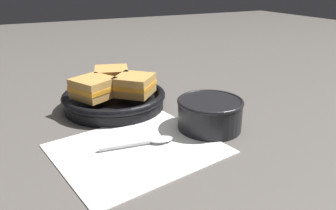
{
  "coord_description": "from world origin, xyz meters",
  "views": [
    {
      "loc": [
        -0.29,
        -0.56,
        0.31
      ],
      "look_at": [
        0.02,
        0.06,
        0.04
      ],
      "focal_mm": 35.0,
      "sensor_mm": 36.0,
      "label": 1
    }
  ],
  "objects_px": {
    "sandwich_near_right": "(134,85)",
    "sandwich_far_left": "(112,77)",
    "spoon": "(151,141)",
    "skillet": "(114,100)",
    "soup_bowl": "(210,112)",
    "sandwich_near_left": "(93,88)"
  },
  "relations": [
    {
      "from": "spoon",
      "to": "sandwich_near_right",
      "type": "xyz_separation_m",
      "value": [
        0.04,
        0.18,
        0.06
      ]
    },
    {
      "from": "spoon",
      "to": "sandwich_far_left",
      "type": "relative_size",
      "value": 1.39
    },
    {
      "from": "soup_bowl",
      "to": "sandwich_far_left",
      "type": "distance_m",
      "value": 0.29
    },
    {
      "from": "sandwich_far_left",
      "to": "soup_bowl",
      "type": "bearing_deg",
      "value": -62.94
    },
    {
      "from": "sandwich_near_right",
      "to": "sandwich_near_left",
      "type": "bearing_deg",
      "value": 166.58
    },
    {
      "from": "skillet",
      "to": "sandwich_near_left",
      "type": "bearing_deg",
      "value": -163.42
    },
    {
      "from": "soup_bowl",
      "to": "sandwich_near_right",
      "type": "distance_m",
      "value": 0.2
    },
    {
      "from": "soup_bowl",
      "to": "sandwich_far_left",
      "type": "bearing_deg",
      "value": 117.06
    },
    {
      "from": "soup_bowl",
      "to": "spoon",
      "type": "distance_m",
      "value": 0.15
    },
    {
      "from": "soup_bowl",
      "to": "sandwich_far_left",
      "type": "xyz_separation_m",
      "value": [
        -0.13,
        0.26,
        0.03
      ]
    },
    {
      "from": "spoon",
      "to": "sandwich_far_left",
      "type": "distance_m",
      "value": 0.28
    },
    {
      "from": "spoon",
      "to": "sandwich_near_right",
      "type": "bearing_deg",
      "value": 86.0
    },
    {
      "from": "sandwich_near_right",
      "to": "sandwich_far_left",
      "type": "height_order",
      "value": "same"
    },
    {
      "from": "sandwich_near_left",
      "to": "sandwich_far_left",
      "type": "relative_size",
      "value": 1.08
    },
    {
      "from": "soup_bowl",
      "to": "sandwich_near_left",
      "type": "height_order",
      "value": "sandwich_near_left"
    },
    {
      "from": "spoon",
      "to": "sandwich_far_left",
      "type": "height_order",
      "value": "sandwich_far_left"
    },
    {
      "from": "skillet",
      "to": "sandwich_near_right",
      "type": "xyz_separation_m",
      "value": [
        0.04,
        -0.04,
        0.04
      ]
    },
    {
      "from": "sandwich_near_right",
      "to": "sandwich_far_left",
      "type": "bearing_deg",
      "value": 106.58
    },
    {
      "from": "sandwich_near_right",
      "to": "sandwich_far_left",
      "type": "xyz_separation_m",
      "value": [
        -0.03,
        0.09,
        0.0
      ]
    },
    {
      "from": "spoon",
      "to": "sandwich_far_left",
      "type": "bearing_deg",
      "value": 95.44
    },
    {
      "from": "sandwich_far_left",
      "to": "sandwich_near_right",
      "type": "bearing_deg",
      "value": -73.42
    },
    {
      "from": "soup_bowl",
      "to": "sandwich_far_left",
      "type": "relative_size",
      "value": 1.32
    }
  ]
}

